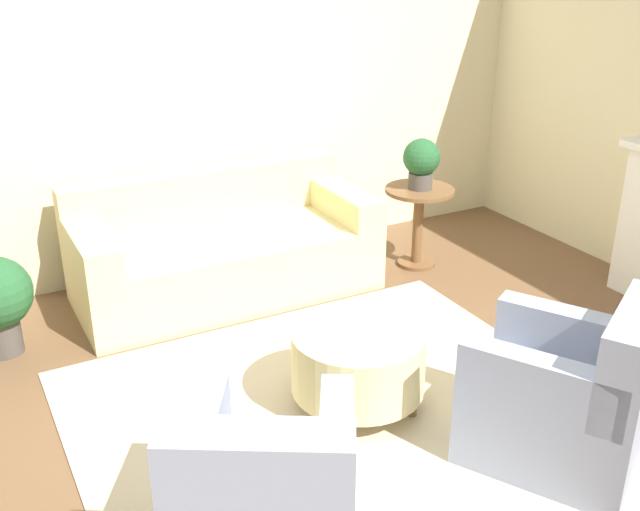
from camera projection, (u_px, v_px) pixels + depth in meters
name	position (u px, v px, depth m)	size (l,w,h in m)	color
ground_plane	(343.00, 420.00, 4.13)	(16.00, 16.00, 0.00)	brown
wall_back	(181.00, 90.00, 5.59)	(8.83, 0.12, 2.80)	beige
rug	(343.00, 419.00, 4.13)	(2.82, 2.54, 0.01)	beige
couch	(224.00, 251.00, 5.51)	(2.16, 0.95, 0.86)	beige
armchair_left	(267.00, 508.00, 2.99)	(1.01, 1.06, 0.91)	#8E99B2
armchair_right	(567.00, 399.00, 3.69)	(1.01, 1.06, 0.91)	#8E99B2
ottoman_table	(358.00, 361.00, 4.13)	(0.74, 0.74, 0.47)	beige
side_table	(418.00, 213.00, 5.90)	(0.54, 0.54, 0.65)	brown
potted_plant_on_side_table	(421.00, 161.00, 5.74)	(0.29, 0.29, 0.39)	#4C4742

